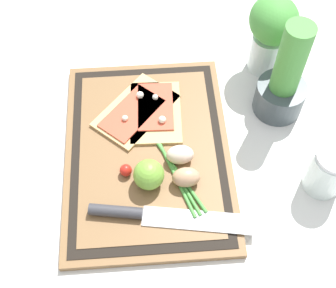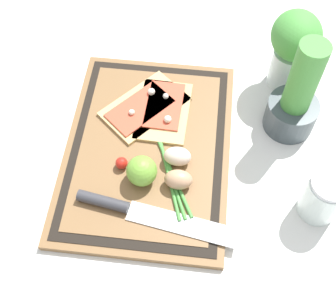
# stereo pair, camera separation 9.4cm
# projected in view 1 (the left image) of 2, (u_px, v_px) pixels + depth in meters

# --- Properties ---
(ground_plane) EXTENTS (6.00, 6.00, 0.00)m
(ground_plane) POSITION_uv_depth(u_px,v_px,m) (148.00, 154.00, 0.97)
(ground_plane) COLOR silver
(cutting_board) EXTENTS (0.47, 0.34, 0.02)m
(cutting_board) POSITION_uv_depth(u_px,v_px,m) (148.00, 152.00, 0.96)
(cutting_board) COLOR brown
(cutting_board) RESTS_ON ground_plane
(pizza_slice_near) EXTENTS (0.20, 0.20, 0.02)m
(pizza_slice_near) POSITION_uv_depth(u_px,v_px,m) (135.00, 111.00, 1.00)
(pizza_slice_near) COLOR tan
(pizza_slice_near) RESTS_ON cutting_board
(pizza_slice_far) EXTENTS (0.17, 0.11, 0.02)m
(pizza_slice_far) POSITION_uv_depth(u_px,v_px,m) (156.00, 111.00, 1.00)
(pizza_slice_far) COLOR tan
(pizza_slice_far) RESTS_ON cutting_board
(knife) EXTENTS (0.08, 0.31, 0.02)m
(knife) POSITION_uv_depth(u_px,v_px,m) (144.00, 214.00, 0.87)
(knife) COLOR silver
(knife) RESTS_ON cutting_board
(egg_brown) EXTENTS (0.04, 0.05, 0.04)m
(egg_brown) POSITION_uv_depth(u_px,v_px,m) (186.00, 177.00, 0.90)
(egg_brown) COLOR tan
(egg_brown) RESTS_ON cutting_board
(egg_pink) EXTENTS (0.04, 0.05, 0.04)m
(egg_pink) POSITION_uv_depth(u_px,v_px,m) (180.00, 155.00, 0.92)
(egg_pink) COLOR beige
(egg_pink) RESTS_ON cutting_board
(lime) EXTENTS (0.06, 0.06, 0.06)m
(lime) POSITION_uv_depth(u_px,v_px,m) (148.00, 175.00, 0.89)
(lime) COLOR #70A838
(lime) RESTS_ON cutting_board
(cherry_tomato_red) EXTENTS (0.02, 0.02, 0.02)m
(cherry_tomato_red) POSITION_uv_depth(u_px,v_px,m) (126.00, 170.00, 0.91)
(cherry_tomato_red) COLOR red
(cherry_tomato_red) RESTS_ON cutting_board
(scallion_bunch) EXTENTS (0.30, 0.15, 0.01)m
(scallion_bunch) POSITION_uv_depth(u_px,v_px,m) (164.00, 152.00, 0.95)
(scallion_bunch) COLOR #47933D
(scallion_bunch) RESTS_ON cutting_board
(herb_pot) EXTENTS (0.11, 0.11, 0.24)m
(herb_pot) POSITION_uv_depth(u_px,v_px,m) (284.00, 83.00, 0.96)
(herb_pot) COLOR #3D474C
(herb_pot) RESTS_ON ground_plane
(sauce_jar) EXTENTS (0.07, 0.07, 0.11)m
(sauce_jar) POSITION_uv_depth(u_px,v_px,m) (327.00, 172.00, 0.89)
(sauce_jar) COLOR silver
(sauce_jar) RESTS_ON ground_plane
(herb_glass) EXTENTS (0.12, 0.10, 0.19)m
(herb_glass) POSITION_uv_depth(u_px,v_px,m) (272.00, 30.00, 1.00)
(herb_glass) COLOR silver
(herb_glass) RESTS_ON ground_plane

